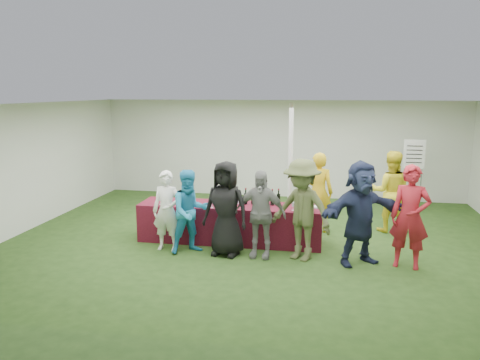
% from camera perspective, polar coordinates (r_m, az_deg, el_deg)
% --- Properties ---
extents(ground, '(60.00, 60.00, 0.00)m').
position_cam_1_polar(ground, '(9.51, 2.42, -7.28)').
color(ground, '#284719').
rests_on(ground, ground).
extents(tent, '(10.00, 10.00, 10.00)m').
position_cam_1_polar(tent, '(10.30, 6.16, 1.82)').
color(tent, white).
rests_on(tent, ground).
extents(serving_table, '(3.60, 0.80, 0.75)m').
position_cam_1_polar(serving_table, '(9.31, -1.22, -5.25)').
color(serving_table, maroon).
rests_on(serving_table, ground).
extents(wine_bottles, '(0.71, 0.12, 0.32)m').
position_cam_1_polar(wine_bottles, '(9.20, 2.79, -2.27)').
color(wine_bottles, black).
rests_on(wine_bottles, serving_table).
extents(wine_glasses, '(2.66, 0.14, 0.16)m').
position_cam_1_polar(wine_glasses, '(9.04, -4.52, -2.58)').
color(wine_glasses, silver).
rests_on(wine_glasses, serving_table).
extents(water_bottle, '(0.07, 0.07, 0.23)m').
position_cam_1_polar(water_bottle, '(9.24, -0.33, -2.31)').
color(water_bottle, silver).
rests_on(water_bottle, serving_table).
extents(bar_towel, '(0.25, 0.18, 0.03)m').
position_cam_1_polar(bar_towel, '(9.08, 8.73, -3.25)').
color(bar_towel, white).
rests_on(bar_towel, serving_table).
extents(dump_bucket, '(0.22, 0.22, 0.18)m').
position_cam_1_polar(dump_bucket, '(8.80, 8.27, -3.18)').
color(dump_bucket, slate).
rests_on(dump_bucket, serving_table).
extents(wine_list_sign, '(0.50, 0.03, 1.80)m').
position_cam_1_polar(wine_list_sign, '(12.03, 20.43, 2.33)').
color(wine_list_sign, slate).
rests_on(wine_list_sign, ground).
extents(staff_pourer, '(0.67, 0.49, 1.70)m').
position_cam_1_polar(staff_pourer, '(9.99, 9.52, -1.47)').
color(staff_pourer, gold).
rests_on(staff_pourer, ground).
extents(staff_back, '(0.87, 0.69, 1.73)m').
position_cam_1_polar(staff_back, '(10.35, 17.85, -1.35)').
color(staff_back, yellow).
rests_on(staff_back, ground).
extents(customer_0, '(0.55, 0.37, 1.51)m').
position_cam_1_polar(customer_0, '(8.83, -8.88, -3.73)').
color(customer_0, white).
rests_on(customer_0, ground).
extents(customer_1, '(0.95, 0.91, 1.55)m').
position_cam_1_polar(customer_1, '(8.63, -6.08, -3.86)').
color(customer_1, '#238DC1').
rests_on(customer_1, ground).
extents(customer_2, '(0.94, 0.70, 1.73)m').
position_cam_1_polar(customer_2, '(8.45, -1.73, -3.50)').
color(customer_2, black).
rests_on(customer_2, ground).
extents(customer_3, '(0.96, 0.46, 1.59)m').
position_cam_1_polar(customer_3, '(8.35, 2.45, -4.17)').
color(customer_3, gray).
rests_on(customer_3, ground).
extents(customer_4, '(1.35, 1.15, 1.81)m').
position_cam_1_polar(customer_4, '(8.26, 7.52, -3.64)').
color(customer_4, '#4E562F').
rests_on(customer_4, ground).
extents(customer_5, '(1.71, 1.34, 1.81)m').
position_cam_1_polar(customer_5, '(8.25, 14.44, -3.91)').
color(customer_5, '#1F2745').
rests_on(customer_5, ground).
extents(customer_6, '(0.72, 0.56, 1.76)m').
position_cam_1_polar(customer_6, '(8.34, 20.02, -4.25)').
color(customer_6, '#AA1C27').
rests_on(customer_6, ground).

